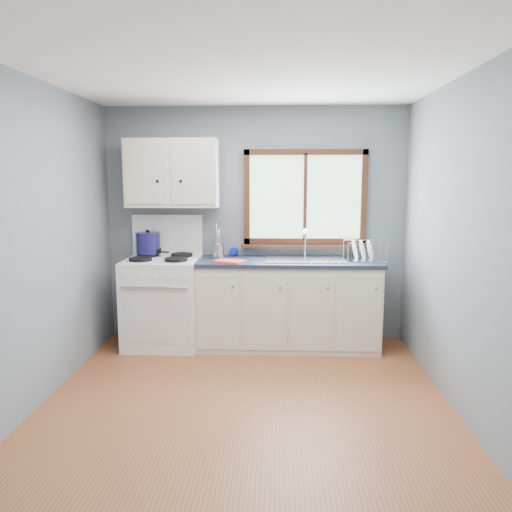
{
  "coord_description": "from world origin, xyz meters",
  "views": [
    {
      "loc": [
        0.24,
        -3.57,
        1.74
      ],
      "look_at": [
        0.05,
        0.9,
        1.05
      ],
      "focal_mm": 35.0,
      "sensor_mm": 36.0,
      "label": 1
    }
  ],
  "objects_px": {
    "skillet": "(150,251)",
    "base_cabinets": "(288,308)",
    "gas_range": "(163,299)",
    "thermos": "(217,243)",
    "stockpot": "(148,243)",
    "utensil_crock": "(218,251)",
    "dish_rack": "(363,255)",
    "sink": "(306,266)"
  },
  "relations": [
    {
      "from": "sink",
      "to": "gas_range",
      "type": "bearing_deg",
      "value": -179.29
    },
    {
      "from": "base_cabinets",
      "to": "gas_range",
      "type": "bearing_deg",
      "value": -179.18
    },
    {
      "from": "skillet",
      "to": "stockpot",
      "type": "height_order",
      "value": "stockpot"
    },
    {
      "from": "skillet",
      "to": "dish_rack",
      "type": "bearing_deg",
      "value": 20.63
    },
    {
      "from": "stockpot",
      "to": "utensil_crock",
      "type": "relative_size",
      "value": 0.92
    },
    {
      "from": "utensil_crock",
      "to": "skillet",
      "type": "bearing_deg",
      "value": 176.74
    },
    {
      "from": "base_cabinets",
      "to": "utensil_crock",
      "type": "bearing_deg",
      "value": 172.36
    },
    {
      "from": "sink",
      "to": "skillet",
      "type": "xyz_separation_m",
      "value": [
        -1.65,
        0.14,
        0.13
      ]
    },
    {
      "from": "utensil_crock",
      "to": "thermos",
      "type": "distance_m",
      "value": 0.11
    },
    {
      "from": "base_cabinets",
      "to": "thermos",
      "type": "relative_size",
      "value": 6.41
    },
    {
      "from": "stockpot",
      "to": "utensil_crock",
      "type": "xyz_separation_m",
      "value": [
        0.75,
        -0.03,
        -0.08
      ]
    },
    {
      "from": "thermos",
      "to": "base_cabinets",
      "type": "bearing_deg",
      "value": -13.0
    },
    {
      "from": "base_cabinets",
      "to": "stockpot",
      "type": "xyz_separation_m",
      "value": [
        -1.48,
        0.13,
        0.66
      ]
    },
    {
      "from": "gas_range",
      "to": "thermos",
      "type": "height_order",
      "value": "gas_range"
    },
    {
      "from": "gas_range",
      "to": "thermos",
      "type": "xyz_separation_m",
      "value": [
        0.55,
        0.19,
        0.57
      ]
    },
    {
      "from": "skillet",
      "to": "dish_rack",
      "type": "relative_size",
      "value": 0.95
    },
    {
      "from": "stockpot",
      "to": "dish_rack",
      "type": "relative_size",
      "value": 0.8
    },
    {
      "from": "base_cabinets",
      "to": "skillet",
      "type": "distance_m",
      "value": 1.58
    },
    {
      "from": "base_cabinets",
      "to": "stockpot",
      "type": "relative_size",
      "value": 5.58
    },
    {
      "from": "sink",
      "to": "utensil_crock",
      "type": "bearing_deg",
      "value": 173.83
    },
    {
      "from": "gas_range",
      "to": "dish_rack",
      "type": "xyz_separation_m",
      "value": [
        2.07,
        0.03,
        0.48
      ]
    },
    {
      "from": "base_cabinets",
      "to": "dish_rack",
      "type": "distance_m",
      "value": 0.95
    },
    {
      "from": "skillet",
      "to": "stockpot",
      "type": "relative_size",
      "value": 1.18
    },
    {
      "from": "sink",
      "to": "base_cabinets",
      "type": "bearing_deg",
      "value": 179.87
    },
    {
      "from": "skillet",
      "to": "base_cabinets",
      "type": "bearing_deg",
      "value": 18.58
    },
    {
      "from": "sink",
      "to": "thermos",
      "type": "relative_size",
      "value": 2.91
    },
    {
      "from": "stockpot",
      "to": "utensil_crock",
      "type": "distance_m",
      "value": 0.76
    },
    {
      "from": "sink",
      "to": "stockpot",
      "type": "bearing_deg",
      "value": 175.51
    },
    {
      "from": "gas_range",
      "to": "utensil_crock",
      "type": "bearing_deg",
      "value": 11.56
    },
    {
      "from": "base_cabinets",
      "to": "dish_rack",
      "type": "relative_size",
      "value": 4.49
    },
    {
      "from": "gas_range",
      "to": "base_cabinets",
      "type": "height_order",
      "value": "gas_range"
    },
    {
      "from": "thermos",
      "to": "dish_rack",
      "type": "bearing_deg",
      "value": -6.28
    },
    {
      "from": "skillet",
      "to": "stockpot",
      "type": "distance_m",
      "value": 0.09
    },
    {
      "from": "sink",
      "to": "stockpot",
      "type": "relative_size",
      "value": 2.53
    },
    {
      "from": "skillet",
      "to": "utensil_crock",
      "type": "height_order",
      "value": "utensil_crock"
    },
    {
      "from": "utensil_crock",
      "to": "dish_rack",
      "type": "height_order",
      "value": "utensil_crock"
    },
    {
      "from": "gas_range",
      "to": "thermos",
      "type": "relative_size",
      "value": 4.71
    },
    {
      "from": "sink",
      "to": "dish_rack",
      "type": "distance_m",
      "value": 0.6
    },
    {
      "from": "gas_range",
      "to": "utensil_crock",
      "type": "distance_m",
      "value": 0.77
    },
    {
      "from": "stockpot",
      "to": "dish_rack",
      "type": "height_order",
      "value": "stockpot"
    },
    {
      "from": "thermos",
      "to": "dish_rack",
      "type": "height_order",
      "value": "thermos"
    },
    {
      "from": "skillet",
      "to": "dish_rack",
      "type": "xyz_separation_m",
      "value": [
        2.24,
        -0.13,
        -0.01
      ]
    }
  ]
}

